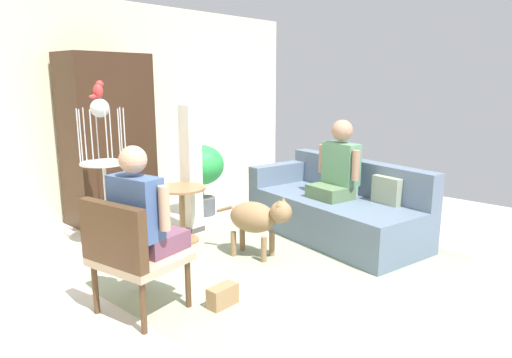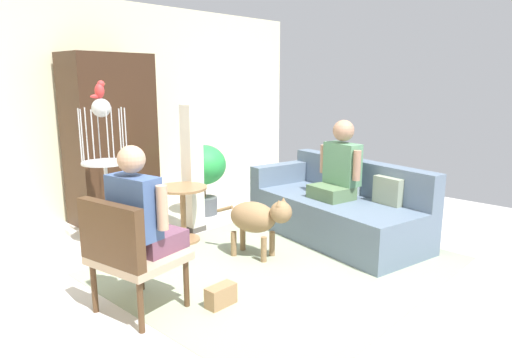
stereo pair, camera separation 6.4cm
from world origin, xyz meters
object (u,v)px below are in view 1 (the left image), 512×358
object	(u,v)px
armchair	(128,249)
bird_cage_stand	(104,165)
round_end_table	(182,208)
dog	(257,218)
person_on_armchair	(142,213)
armoire_cabinet	(108,139)
column_lamp	(191,170)
person_on_couch	(338,166)
handbag	(223,296)
potted_plant	(202,170)
couch	(336,209)
parrot	(98,90)

from	to	relation	value
armchair	bird_cage_stand	world-z (taller)	bird_cage_stand
round_end_table	dog	bearing A→B (deg)	-76.80
person_on_armchair	dog	world-z (taller)	person_on_armchair
armoire_cabinet	column_lamp	bearing A→B (deg)	-70.77
armchair	armoire_cabinet	world-z (taller)	armoire_cabinet
armchair	column_lamp	size ratio (longest dim) A/B	0.62
person_on_couch	handbag	world-z (taller)	person_on_couch
potted_plant	handbag	xyz separation A→B (m)	(-1.54, -1.96, -0.50)
couch	dog	size ratio (longest dim) A/B	2.68
round_end_table	bird_cage_stand	bearing A→B (deg)	145.53
parrot	armoire_cabinet	bearing A→B (deg)	56.36
person_on_couch	round_end_table	world-z (taller)	person_on_couch
potted_plant	person_on_armchair	bearing A→B (deg)	-141.41
person_on_armchair	potted_plant	xyz separation A→B (m)	(1.95, 1.56, -0.18)
person_on_armchair	round_end_table	distance (m)	1.52
dog	parrot	bearing A→B (deg)	122.46
parrot	armchair	bearing A→B (deg)	-114.72
armoire_cabinet	handbag	bearing A→B (deg)	-103.80
round_end_table	dog	size ratio (longest dim) A/B	0.76
potted_plant	handbag	bearing A→B (deg)	-128.12
armchair	potted_plant	distance (m)	2.62
armoire_cabinet	person_on_armchair	bearing A→B (deg)	-115.46
bird_cage_stand	armoire_cabinet	distance (m)	1.01
person_on_couch	bird_cage_stand	bearing A→B (deg)	139.94
person_on_armchair	round_end_table	world-z (taller)	person_on_armchair
column_lamp	parrot	bearing A→B (deg)	165.79
round_end_table	armchair	bearing A→B (deg)	-142.66
dog	handbag	size ratio (longest dim) A/B	3.25
person_on_couch	potted_plant	bearing A→B (deg)	103.08
armchair	bird_cage_stand	bearing A→B (deg)	65.15
person_on_armchair	parrot	size ratio (longest dim) A/B	4.71
person_on_couch	potted_plant	distance (m)	1.80
bird_cage_stand	parrot	distance (m)	0.74
person_on_couch	dog	xyz separation A→B (m)	(-1.02, 0.24, -0.39)
couch	bird_cage_stand	size ratio (longest dim) A/B	1.40
person_on_armchair	column_lamp	distance (m)	1.83
couch	round_end_table	xyz separation A→B (m)	(-1.26, 1.11, 0.07)
armchair	column_lamp	world-z (taller)	column_lamp
bird_cage_stand	column_lamp	world-z (taller)	bird_cage_stand
bird_cage_stand	potted_plant	xyz separation A→B (m)	(1.45, 0.18, -0.29)
armchair	bird_cage_stand	xyz separation A→B (m)	(0.65, 1.40, 0.35)
round_end_table	column_lamp	world-z (taller)	column_lamp
person_on_couch	potted_plant	xyz separation A→B (m)	(-0.40, 1.74, -0.21)
dog	column_lamp	xyz separation A→B (m)	(0.09, 1.08, 0.31)
column_lamp	handbag	xyz separation A→B (m)	(-1.02, -1.55, -0.63)
armchair	column_lamp	distance (m)	1.96
round_end_table	bird_cage_stand	size ratio (longest dim) A/B	0.39
bird_cage_stand	handbag	world-z (taller)	bird_cage_stand
dog	parrot	distance (m)	1.97
couch	parrot	distance (m)	2.76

